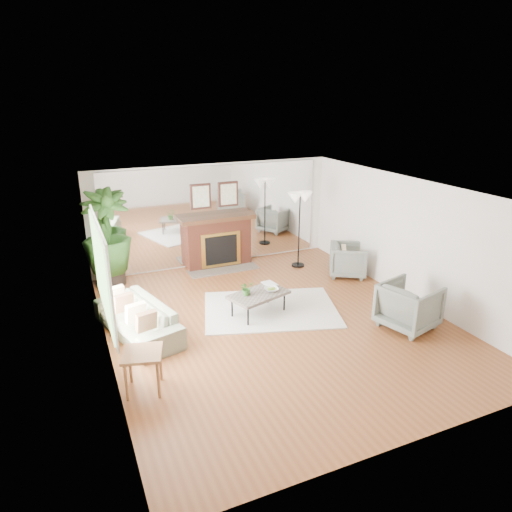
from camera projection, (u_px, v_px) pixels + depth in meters
name	position (u px, v px, depth m)	size (l,w,h in m)	color
ground	(276.00, 322.00, 8.57)	(7.00, 7.00, 0.00)	brown
wall_left	(103.00, 286.00, 7.03)	(0.02, 7.00, 2.50)	white
wall_right	(409.00, 239.00, 9.28)	(0.02, 7.00, 2.50)	white
wall_back	(214.00, 215.00, 11.17)	(6.00, 0.02, 2.50)	white
mirror_panel	(215.00, 215.00, 11.15)	(5.40, 0.04, 2.40)	silver
window_panel	(101.00, 271.00, 7.35)	(0.04, 2.40, 1.50)	#B2E09E
fireplace	(218.00, 241.00, 11.17)	(1.85, 0.83, 2.05)	maroon
area_rug	(271.00, 309.00, 9.04)	(2.58, 1.84, 0.03)	silver
coffee_table	(259.00, 295.00, 8.73)	(1.27, 0.97, 0.45)	#695F53
sofa	(137.00, 319.00, 8.04)	(2.05, 0.80, 0.60)	gray
armchair_back	(348.00, 260.00, 10.66)	(0.81, 0.83, 0.76)	gray
armchair_front	(409.00, 306.00, 8.26)	(0.90, 0.93, 0.85)	gray
side_table	(142.00, 358.00, 6.43)	(0.68, 0.68, 0.62)	#9A6A3D
potted_ficus	(107.00, 235.00, 9.89)	(1.11, 1.11, 2.15)	black
floor_lamp	(300.00, 204.00, 10.84)	(0.60, 0.34, 1.86)	black
tabletop_plant	(247.00, 288.00, 8.60)	(0.25, 0.21, 0.28)	#326425
fruit_bowl	(271.00, 289.00, 8.81)	(0.27, 0.27, 0.07)	#9A6A3D
book	(265.00, 285.00, 9.06)	(0.23, 0.31, 0.02)	#9A6A3D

